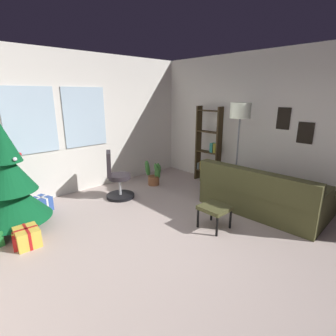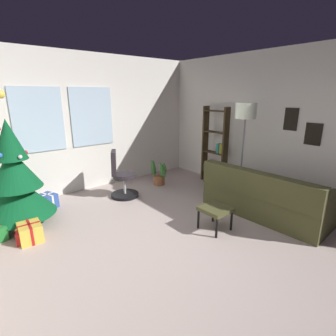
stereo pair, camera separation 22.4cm
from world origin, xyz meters
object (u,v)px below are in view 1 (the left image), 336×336
Objects in this scene: potted_plant at (154,174)px; holiday_tree at (9,185)px; couch at (271,196)px; gift_box_gold at (27,237)px; floor_lamp at (240,117)px; bookshelf at (208,150)px; footstool at (215,209)px; gift_box_red at (24,239)px; gift_box_blue at (42,204)px; office_chair at (117,180)px.

holiday_tree is at bearing -179.06° from potted_plant.
couch reaches higher than gift_box_gold.
holiday_tree is 1.11× the size of floor_lamp.
bookshelf reaches higher than potted_plant.
bookshelf is 1.41m from floor_lamp.
floor_lamp is at bearing 19.61° from footstool.
gift_box_blue is (0.56, 0.99, 0.03)m from gift_box_red.
gift_box_red is (-0.05, -0.62, -0.62)m from holiday_tree.
potted_plant is (-0.66, 1.73, -1.36)m from floor_lamp.
office_chair reaches higher than gift_box_blue.
footstool reaches higher than gift_box_red.
footstool is at bearing -54.72° from gift_box_blue.
couch is 1.11× the size of floor_lamp.
footstool is (-1.20, 0.33, 0.02)m from couch.
gift_box_red is at bearing -94.72° from holiday_tree.
couch is 6.37× the size of gift_box_red.
couch is 3.64× the size of potted_plant.
floor_lamp is at bearing -34.23° from gift_box_blue.
bookshelf is at bearing -0.27° from gift_box_red.
floor_lamp is (1.69, -1.65, 1.25)m from office_chair.
office_chair is (1.33, -0.41, 0.24)m from gift_box_blue.
floor_lamp is 3.28× the size of potted_plant.
office_chair is 0.51× the size of floor_lamp.
floor_lamp is (3.54, -1.02, 1.49)m from gift_box_gold.
bookshelf is (2.13, -0.60, 0.40)m from office_chair.
holiday_tree is 4.02m from bookshelf.
gift_box_gold is 3.97m from floor_lamp.
bookshelf is at bearing -9.15° from holiday_tree.
bookshelf is at bearing 66.73° from floor_lamp.
holiday_tree reaches higher than floor_lamp.
holiday_tree reaches higher than bookshelf.
couch reaches higher than potted_plant.
couch is 1.00× the size of holiday_tree.
footstool is 2.14m from office_chair.
footstool reaches higher than gift_box_gold.
couch is at bearing -27.50° from gift_box_red.
gift_box_gold is at bearing 147.37° from footstool.
office_chair reaches higher than couch.
floor_lamp is 2.30m from potted_plant.
potted_plant reaches higher than footstool.
holiday_tree is 0.88m from gift_box_red.
gift_box_gold is (-0.01, -0.66, -0.58)m from holiday_tree.
gift_box_blue is at bearing 60.53° from gift_box_red.
footstool is 2.25m from potted_plant.
gift_box_red is at bearing -167.08° from potted_plant.
gift_box_red is 4.03m from floor_lamp.
holiday_tree is at bearing 88.74° from gift_box_gold.
office_chair is 2.66m from floor_lamp.
gift_box_blue is 0.66× the size of potted_plant.
footstool is 1.31× the size of gift_box_red.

